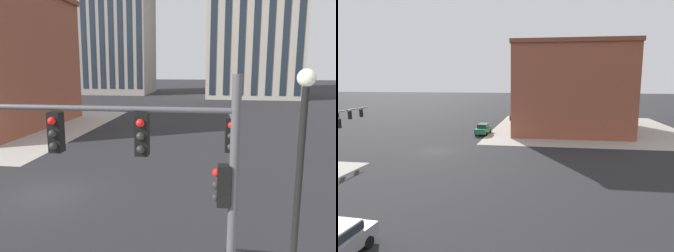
{
  "view_description": "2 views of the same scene",
  "coord_description": "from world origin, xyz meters",
  "views": [
    {
      "loc": [
        8.21,
        -14.34,
        6.28
      ],
      "look_at": [
        5.32,
        6.02,
        2.54
      ],
      "focal_mm": 34.45,
      "sensor_mm": 36.0,
      "label": 1
    },
    {
      "loc": [
        33.26,
        13.31,
        8.63
      ],
      "look_at": [
        -2.15,
        8.29,
        2.94
      ],
      "focal_mm": 31.17,
      "sensor_mm": 36.0,
      "label": 2
    }
  ],
  "objects": [
    {
      "name": "ground_plane",
      "position": [
        0.0,
        0.0,
        0.0
      ],
      "size": [
        320.0,
        320.0,
        0.0
      ],
      "primitive_type": "plane",
      "color": "#262628"
    },
    {
      "name": "traffic_signal_main",
      "position": [
        7.03,
        -7.56,
        4.01
      ],
      "size": [
        7.2,
        2.09,
        6.15
      ],
      "color": "#4C4C51",
      "rests_on": "ground"
    },
    {
      "name": "street_lamp_corner_near",
      "position": [
        10.0,
        -7.67,
        3.85
      ],
      "size": [
        0.36,
        0.36,
        6.26
      ],
      "color": "black",
      "rests_on": "ground"
    }
  ]
}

